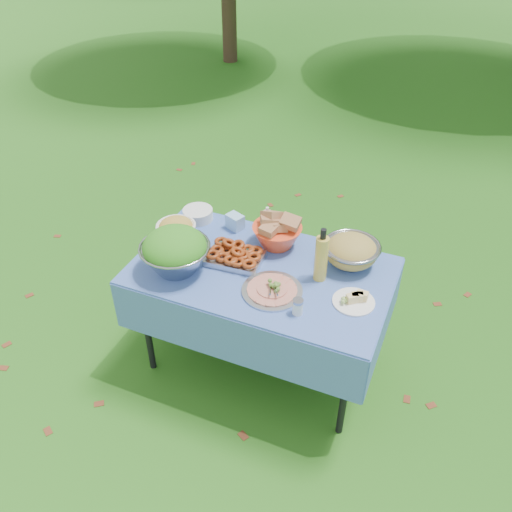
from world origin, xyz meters
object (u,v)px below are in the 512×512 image
Objects in this scene: picnic_table at (261,318)px; charcuterie_platter at (272,286)px; bread_bowl at (277,231)px; oil_bottle at (321,255)px; pasta_bowl_steel at (351,251)px; salad_bowl at (175,251)px; plate_stack at (198,214)px.

charcuterie_platter is at bearing -50.79° from picnic_table.
oil_bottle is at bearing -31.38° from bread_bowl.
oil_bottle reaches higher than picnic_table.
pasta_bowl_steel is 0.25m from oil_bottle.
pasta_bowl_steel is at bearing 59.28° from oil_bottle.
salad_bowl is (-0.45, -0.19, 0.51)m from picnic_table.
bread_bowl is 0.44m from charcuterie_platter.
bread_bowl is at bearing 179.64° from pasta_bowl_steel.
oil_bottle is (0.33, 0.05, 0.55)m from picnic_table.
picnic_table is 0.78m from plate_stack.
bread_bowl is at bearing 91.69° from picnic_table.
picnic_table is 4.43× the size of oil_bottle.
pasta_bowl_steel is at bearing 29.85° from picnic_table.
plate_stack is 0.95m from oil_bottle.
oil_bottle reaches higher than bread_bowl.
picnic_table is 4.46× the size of pasta_bowl_steel.
salad_bowl is at bearing -75.43° from plate_stack.
bread_bowl reaches higher than pasta_bowl_steel.
plate_stack is 0.59× the size of pasta_bowl_steel.
plate_stack is 0.58m from bread_bowl.
plate_stack reaches higher than picnic_table.
oil_bottle is at bearing -16.55° from plate_stack.
oil_bottle is (0.90, -0.27, 0.13)m from plate_stack.
pasta_bowl_steel is 0.52m from charcuterie_platter.
oil_bottle is (0.20, 0.21, 0.13)m from charcuterie_platter.
charcuterie_platter is 0.32m from oil_bottle.
salad_bowl is at bearing -157.39° from picnic_table.
bread_bowl is 0.90× the size of charcuterie_platter.
pasta_bowl_steel is at bearing -0.36° from bread_bowl.
salad_bowl is 1.20× the size of oil_bottle.
bread_bowl is 0.91× the size of oil_bottle.
plate_stack is at bearing 173.52° from bread_bowl.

